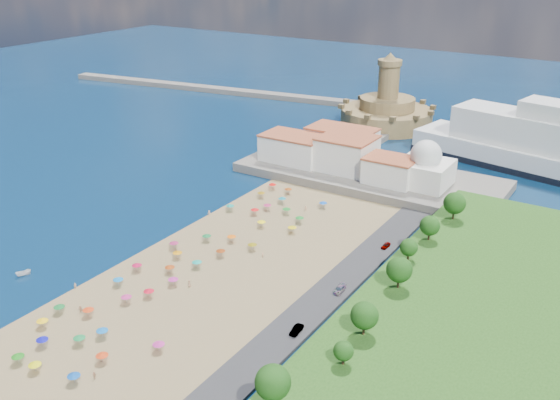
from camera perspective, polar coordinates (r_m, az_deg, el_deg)
The scene contains 11 objects.
ground at distance 164.33m, azimuth -5.87°, elevation -5.13°, with size 700.00×700.00×0.00m, color #071938.
terrace at distance 216.59m, azimuth 8.17°, elevation 2.21°, with size 90.00×36.00×3.00m, color #59544C.
jetty at distance 255.51m, azimuth 6.97°, elevation 5.39°, with size 18.00×70.00×2.40m, color #59544C.
breakwater at distance 342.20m, azimuth -4.74°, elevation 9.91°, with size 200.00×7.00×2.60m, color #59544C.
waterfront_buildings at distance 220.30m, azimuth 5.24°, elevation 4.46°, with size 57.00×29.00×11.00m.
domed_building at distance 205.54m, azimuth 13.11°, elevation 2.93°, with size 16.00×16.00×15.00m.
fortress at distance 280.48m, azimuth 9.73°, elevation 7.95°, with size 40.00×40.00×32.40m.
beach_parasols at distance 157.55m, azimuth -9.12°, elevation -5.72°, with size 32.83×116.93×2.20m.
beachgoers at distance 160.05m, azimuth -8.72°, elevation -5.64°, with size 29.82×93.73×1.83m.
parked_cars at distance 146.73m, azimuth 5.42°, elevation -8.15°, with size 2.02×50.12×1.38m.
hillside_trees at distance 132.62m, azimuth 8.93°, elevation -7.50°, with size 13.14×110.73×7.72m.
Camera 1 is at (91.52, -113.24, 76.20)m, focal length 40.00 mm.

